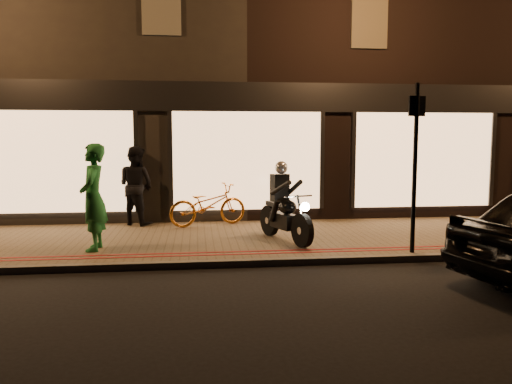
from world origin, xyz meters
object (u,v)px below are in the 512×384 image
sign_post (415,159)px  person_green (93,197)px  bicycle_gold (208,205)px  motorcycle (284,210)px

sign_post → person_green: (-5.71, 0.87, -0.70)m
sign_post → bicycle_gold: (-3.58, 3.19, -1.18)m
sign_post → person_green: size_ratio=1.54×
sign_post → bicycle_gold: 4.94m
motorcycle → bicycle_gold: bearing=107.8°
motorcycle → bicycle_gold: (-1.47, 1.91, -0.12)m
motorcycle → person_green: (-3.59, -0.42, 0.36)m
bicycle_gold → sign_post: bearing=-151.7°
bicycle_gold → person_green: person_green is taller
sign_post → person_green: 5.81m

